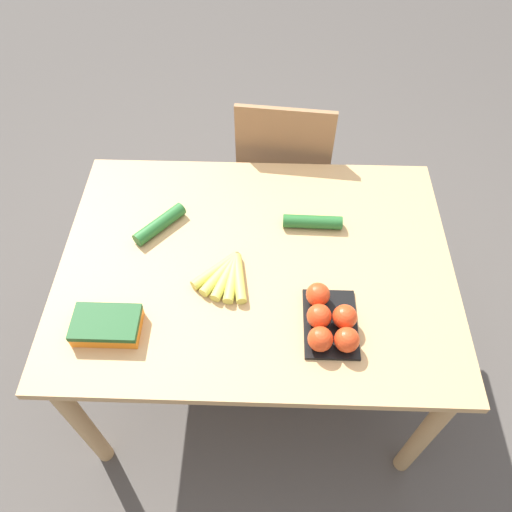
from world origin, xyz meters
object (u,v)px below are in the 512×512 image
object	(u,v)px
chair	(283,180)
carrot_bag	(106,324)
tomato_pack	(330,321)
banana_bunch	(227,275)
cucumber_far	(160,224)
cucumber_near	(312,222)

from	to	relation	value
chair	carrot_bag	distance (m)	1.13
tomato_pack	carrot_bag	xyz separation A→B (m)	(-0.66, -0.03, -0.01)
banana_bunch	cucumber_far	size ratio (longest dim) A/B	1.05
chair	cucumber_near	distance (m)	0.60
chair	carrot_bag	world-z (taller)	chair
banana_bunch	tomato_pack	bearing A→B (deg)	-28.69
banana_bunch	cucumber_far	xyz separation A→B (m)	(-0.25, 0.20, 0.01)
banana_bunch	cucumber_near	size ratio (longest dim) A/B	0.95
tomato_pack	carrot_bag	distance (m)	0.66
banana_bunch	carrot_bag	bearing A→B (deg)	-149.70
cucumber_near	tomato_pack	bearing A→B (deg)	-85.19
chair	tomato_pack	size ratio (longest dim) A/B	4.03
tomato_pack	cucumber_near	xyz separation A→B (m)	(-0.03, 0.41, -0.02)
carrot_bag	cucumber_near	world-z (taller)	carrot_bag
carrot_bag	cucumber_near	size ratio (longest dim) A/B	0.96
banana_bunch	cucumber_near	bearing A→B (deg)	39.15
chair	cucumber_far	world-z (taller)	chair
carrot_bag	cucumber_near	distance (m)	0.76
cucumber_near	cucumber_far	distance (m)	0.53
tomato_pack	cucumber_near	size ratio (longest dim) A/B	1.16
cucumber_far	chair	bearing A→B (deg)	50.51
banana_bunch	carrot_bag	size ratio (longest dim) A/B	0.98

